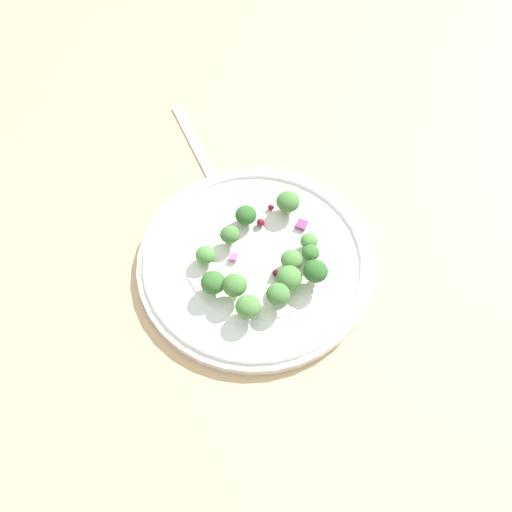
# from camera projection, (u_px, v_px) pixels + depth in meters

# --- Properties ---
(ground_plane) EXTENTS (1.80, 1.80, 0.02)m
(ground_plane) POSITION_uv_depth(u_px,v_px,m) (255.00, 269.00, 0.73)
(ground_plane) COLOR tan
(plate) EXTENTS (0.28, 0.28, 0.02)m
(plate) POSITION_uv_depth(u_px,v_px,m) (256.00, 264.00, 0.71)
(plate) COLOR white
(plate) RESTS_ON ground_plane
(dressing_pool) EXTENTS (0.16, 0.16, 0.00)m
(dressing_pool) POSITION_uv_depth(u_px,v_px,m) (256.00, 262.00, 0.71)
(dressing_pool) COLOR white
(dressing_pool) RESTS_ON plate
(broccoli_floret_0) EXTENTS (0.03, 0.03, 0.03)m
(broccoli_floret_0) POSITION_uv_depth(u_px,v_px,m) (291.00, 260.00, 0.69)
(broccoli_floret_0) COLOR #ADD18E
(broccoli_floret_0) RESTS_ON plate
(broccoli_floret_1) EXTENTS (0.03, 0.03, 0.03)m
(broccoli_floret_1) POSITION_uv_depth(u_px,v_px,m) (238.00, 287.00, 0.66)
(broccoli_floret_1) COLOR #9EC684
(broccoli_floret_1) RESTS_ON plate
(broccoli_floret_2) EXTENTS (0.03, 0.03, 0.03)m
(broccoli_floret_2) POSITION_uv_depth(u_px,v_px,m) (288.00, 202.00, 0.73)
(broccoli_floret_2) COLOR #9EC684
(broccoli_floret_2) RESTS_ON plate
(broccoli_floret_3) EXTENTS (0.02, 0.02, 0.02)m
(broccoli_floret_3) POSITION_uv_depth(u_px,v_px,m) (205.00, 255.00, 0.69)
(broccoli_floret_3) COLOR #8EB77A
(broccoli_floret_3) RESTS_ON plate
(broccoli_floret_4) EXTENTS (0.03, 0.03, 0.03)m
(broccoli_floret_4) POSITION_uv_depth(u_px,v_px,m) (278.00, 295.00, 0.66)
(broccoli_floret_4) COLOR #ADD18E
(broccoli_floret_4) RESTS_ON plate
(broccoli_floret_5) EXTENTS (0.03, 0.03, 0.03)m
(broccoli_floret_5) POSITION_uv_depth(u_px,v_px,m) (213.00, 283.00, 0.67)
(broccoli_floret_5) COLOR #8EB77A
(broccoli_floret_5) RESTS_ON plate
(broccoli_floret_6) EXTENTS (0.03, 0.03, 0.03)m
(broccoli_floret_6) POSITION_uv_depth(u_px,v_px,m) (316.00, 270.00, 0.67)
(broccoli_floret_6) COLOR #ADD18E
(broccoli_floret_6) RESTS_ON plate
(broccoli_floret_7) EXTENTS (0.02, 0.02, 0.02)m
(broccoli_floret_7) POSITION_uv_depth(u_px,v_px,m) (309.00, 241.00, 0.70)
(broccoli_floret_7) COLOR #9EC684
(broccoli_floret_7) RESTS_ON plate
(broccoli_floret_8) EXTENTS (0.02, 0.02, 0.02)m
(broccoli_floret_8) POSITION_uv_depth(u_px,v_px,m) (311.00, 253.00, 0.69)
(broccoli_floret_8) COLOR #ADD18E
(broccoli_floret_8) RESTS_ON plate
(broccoli_floret_9) EXTENTS (0.02, 0.02, 0.02)m
(broccoli_floret_9) POSITION_uv_depth(u_px,v_px,m) (230.00, 235.00, 0.70)
(broccoli_floret_9) COLOR #8EB77A
(broccoli_floret_9) RESTS_ON plate
(broccoli_floret_10) EXTENTS (0.03, 0.03, 0.03)m
(broccoli_floret_10) POSITION_uv_depth(u_px,v_px,m) (246.00, 215.00, 0.72)
(broccoli_floret_10) COLOR #ADD18E
(broccoli_floret_10) RESTS_ON plate
(broccoli_floret_11) EXTENTS (0.03, 0.03, 0.03)m
(broccoli_floret_11) POSITION_uv_depth(u_px,v_px,m) (289.00, 278.00, 0.67)
(broccoli_floret_11) COLOR #8EB77A
(broccoli_floret_11) RESTS_ON plate
(broccoli_floret_12) EXTENTS (0.03, 0.03, 0.03)m
(broccoli_floret_12) POSITION_uv_depth(u_px,v_px,m) (248.00, 307.00, 0.65)
(broccoli_floret_12) COLOR #9EC684
(broccoli_floret_12) RESTS_ON plate
(cranberry_0) EXTENTS (0.01, 0.01, 0.01)m
(cranberry_0) POSITION_uv_depth(u_px,v_px,m) (261.00, 222.00, 0.73)
(cranberry_0) COLOR maroon
(cranberry_0) RESTS_ON plate
(cranberry_1) EXTENTS (0.01, 0.01, 0.01)m
(cranberry_1) POSITION_uv_depth(u_px,v_px,m) (271.00, 207.00, 0.74)
(cranberry_1) COLOR maroon
(cranberry_1) RESTS_ON plate
(cranberry_2) EXTENTS (0.01, 0.01, 0.01)m
(cranberry_2) POSITION_uv_depth(u_px,v_px,m) (298.00, 264.00, 0.69)
(cranberry_2) COLOR maroon
(cranberry_2) RESTS_ON plate
(cranberry_3) EXTENTS (0.01, 0.01, 0.01)m
(cranberry_3) POSITION_uv_depth(u_px,v_px,m) (276.00, 273.00, 0.69)
(cranberry_3) COLOR #4C0A14
(cranberry_3) RESTS_ON plate
(onion_bit_0) EXTENTS (0.02, 0.02, 0.00)m
(onion_bit_0) POSITION_uv_depth(u_px,v_px,m) (229.00, 231.00, 0.72)
(onion_bit_0) COLOR #843D75
(onion_bit_0) RESTS_ON plate
(onion_bit_1) EXTENTS (0.01, 0.01, 0.00)m
(onion_bit_1) POSITION_uv_depth(u_px,v_px,m) (302.00, 225.00, 0.73)
(onion_bit_1) COLOR #843D75
(onion_bit_1) RESTS_ON plate
(onion_bit_2) EXTENTS (0.01, 0.01, 0.00)m
(onion_bit_2) POSITION_uv_depth(u_px,v_px,m) (234.00, 257.00, 0.70)
(onion_bit_2) COLOR #A35B93
(onion_bit_2) RESTS_ON plate
(fork) EXTENTS (0.15, 0.14, 0.01)m
(fork) POSITION_uv_depth(u_px,v_px,m) (202.00, 157.00, 0.81)
(fork) COLOR silver
(fork) RESTS_ON ground_plane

